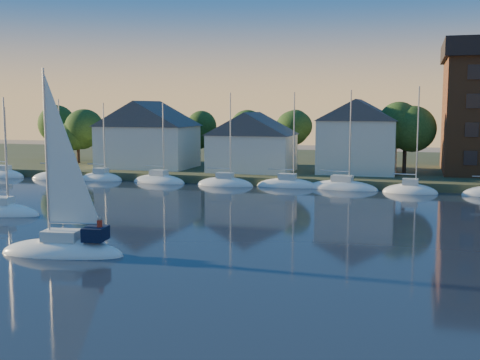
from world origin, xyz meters
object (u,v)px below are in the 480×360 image
at_px(clubhouse_west, 148,133).
at_px(hero_sailboat, 64,246).
at_px(drifting_sailboat_left, 1,214).
at_px(clubhouse_centre, 252,141).
at_px(clubhouse_east, 358,136).

bearing_deg(clubhouse_west, hero_sailboat, -71.63).
xyz_separation_m(clubhouse_west, drifting_sailboat_left, (1.31, -34.35, -5.84)).
relative_size(clubhouse_centre, clubhouse_east, 1.10).
xyz_separation_m(hero_sailboat, drifting_sailboat_left, (-13.89, 11.41, -0.47)).
distance_m(clubhouse_centre, clubhouse_east, 14.17).
bearing_deg(clubhouse_west, clubhouse_east, 1.91).
relative_size(clubhouse_west, clubhouse_east, 1.30).
xyz_separation_m(clubhouse_centre, clubhouse_east, (14.00, 2.00, 0.87)).
xyz_separation_m(clubhouse_west, clubhouse_east, (30.00, 1.00, 0.07)).
distance_m(clubhouse_west, clubhouse_centre, 16.05).
distance_m(clubhouse_centre, drifting_sailboat_left, 36.79).
bearing_deg(clubhouse_centre, clubhouse_west, 176.42).
height_order(clubhouse_west, drifting_sailboat_left, drifting_sailboat_left).
height_order(clubhouse_west, clubhouse_centre, clubhouse_west).
relative_size(clubhouse_east, drifting_sailboat_left, 0.89).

